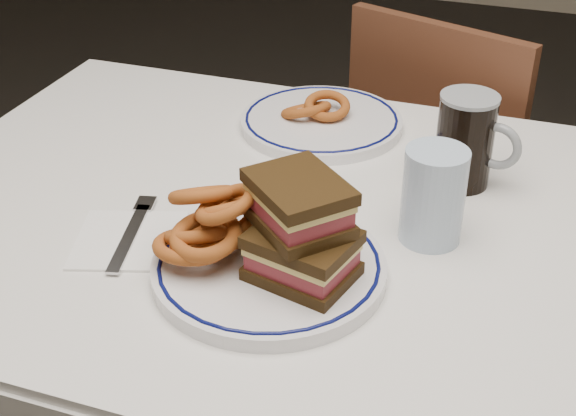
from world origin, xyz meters
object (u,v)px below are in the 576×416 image
(chair_far, at_px, (449,179))
(far_plate, at_px, (321,122))
(main_plate, at_px, (269,267))
(beer_mug, at_px, (467,140))
(reuben_sandwich, at_px, (301,230))

(chair_far, xyz_separation_m, far_plate, (-0.19, -0.39, 0.29))
(main_plate, height_order, far_plate, main_plate)
(chair_far, relative_size, beer_mug, 5.93)
(main_plate, bearing_deg, reuben_sandwich, -9.54)
(main_plate, distance_m, reuben_sandwich, 0.08)
(far_plate, bearing_deg, reuben_sandwich, -76.23)
(reuben_sandwich, xyz_separation_m, far_plate, (-0.11, 0.44, -0.07))
(main_plate, height_order, reuben_sandwich, reuben_sandwich)
(chair_far, distance_m, beer_mug, 0.63)
(main_plate, relative_size, far_plate, 1.08)
(main_plate, xyz_separation_m, reuben_sandwich, (0.04, -0.01, 0.07))
(chair_far, distance_m, reuben_sandwich, 0.91)
(main_plate, bearing_deg, far_plate, 98.35)
(main_plate, distance_m, far_plate, 0.44)
(beer_mug, relative_size, far_plate, 0.52)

